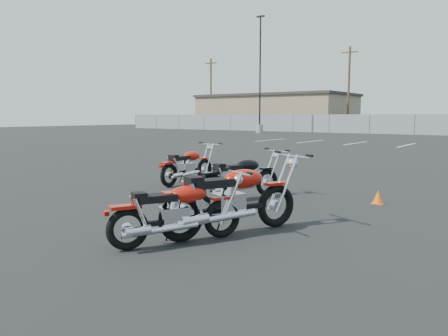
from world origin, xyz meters
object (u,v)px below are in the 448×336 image
Objects in this scene: motorcycle_second_black at (241,177)px; motorcycle_third_red at (232,199)px; motorcycle_front_red at (188,166)px; motorcycle_rear_red at (177,212)px.

motorcycle_second_black is 2.60m from motorcycle_third_red.
motorcycle_second_black is at bearing -23.28° from motorcycle_front_red.
motorcycle_front_red is 1.08× the size of motorcycle_rear_red.
motorcycle_front_red reaches higher than motorcycle_rear_red.
motorcycle_rear_red is (1.03, -3.04, -0.02)m from motorcycle_second_black.
motorcycle_second_black reaches higher than motorcycle_front_red.
motorcycle_third_red reaches higher than motorcycle_rear_red.
motorcycle_third_red is at bearing -41.66° from motorcycle_front_red.
motorcycle_rear_red is at bearing -50.68° from motorcycle_front_red.
motorcycle_rear_red is (3.28, -4.00, -0.02)m from motorcycle_front_red.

